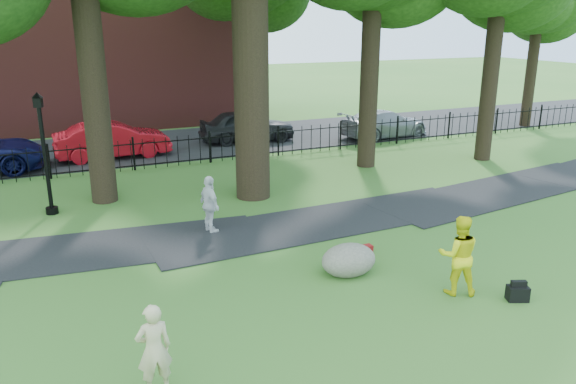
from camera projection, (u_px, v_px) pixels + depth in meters
name	position (u px, v px, depth m)	size (l,w,h in m)	color
ground	(365.00, 285.00, 12.28)	(120.00, 120.00, 0.00)	#336523
footpath	(324.00, 222.00, 16.07)	(36.00, 2.60, 0.03)	black
street	(186.00, 143.00, 26.27)	(80.00, 7.00, 0.02)	black
iron_fence	(210.00, 148.00, 22.59)	(44.00, 0.04, 1.20)	black
brick_building	(70.00, 11.00, 29.95)	(18.00, 8.00, 12.00)	maroon
woman	(154.00, 349.00, 8.54)	(0.55, 0.36, 1.51)	#C7B589
man	(459.00, 255.00, 11.67)	(0.84, 0.65, 1.73)	yellow
pedestrian	(210.00, 205.00, 15.06)	(0.93, 0.39, 1.59)	silver
boulder	(349.00, 258.00, 12.73)	(1.29, 0.97, 0.75)	#6A6358
lamppost	(45.00, 156.00, 16.26)	(0.36, 0.36, 3.61)	black
backpack	(518.00, 293.00, 11.55)	(0.42, 0.26, 0.32)	black
red_bag	(366.00, 250.00, 13.87)	(0.32, 0.20, 0.22)	maroon
red_sedan	(112.00, 140.00, 23.34)	(1.62, 4.63, 1.53)	#B60E19
grey_car	(247.00, 126.00, 26.44)	(1.79, 4.45, 1.52)	black
silver_car	(384.00, 124.00, 27.50)	(1.88, 4.62, 1.34)	#95989D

